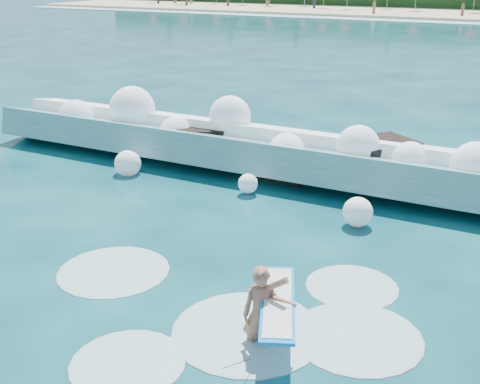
% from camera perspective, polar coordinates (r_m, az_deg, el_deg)
% --- Properties ---
extents(ground, '(200.00, 200.00, 0.00)m').
position_cam_1_polar(ground, '(13.68, -9.56, -6.29)').
color(ground, '#072A3A').
rests_on(ground, ground).
extents(breaking_wave, '(19.38, 2.96, 1.67)m').
position_cam_1_polar(breaking_wave, '(19.32, 1.51, 3.91)').
color(breaking_wave, teal).
rests_on(breaking_wave, ground).
extents(rock_cluster, '(8.40, 3.17, 1.38)m').
position_cam_1_polar(rock_cluster, '(19.55, 4.01, 3.63)').
color(rock_cluster, black).
rests_on(rock_cluster, ground).
extents(surfer_with_board, '(1.47, 2.92, 1.77)m').
position_cam_1_polar(surfer_with_board, '(10.35, 2.38, -11.31)').
color(surfer_with_board, '#A0604A').
rests_on(surfer_with_board, ground).
extents(wave_spray, '(15.08, 4.73, 2.29)m').
position_cam_1_polar(wave_spray, '(19.43, -0.34, 5.50)').
color(wave_spray, white).
rests_on(wave_spray, ground).
extents(surf_foam, '(8.67, 6.09, 0.14)m').
position_cam_1_polar(surf_foam, '(11.37, 0.13, -11.97)').
color(surf_foam, silver).
rests_on(surf_foam, ground).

